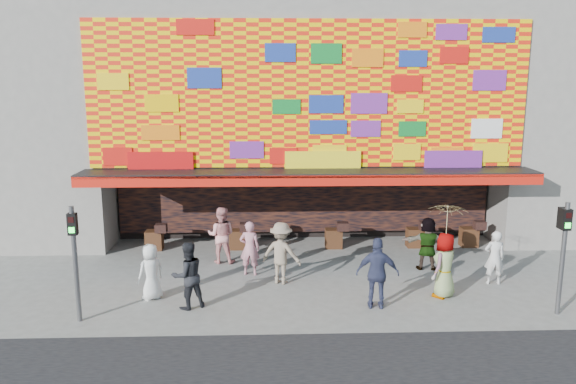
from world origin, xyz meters
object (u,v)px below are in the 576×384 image
ped_e (378,273)px  ped_f (427,243)px  ped_d (281,253)px  ped_c (188,275)px  signal_left (75,251)px  ped_g (445,265)px  ped_b (250,248)px  signal_right (564,246)px  ped_h (494,257)px  ped_a (151,272)px  parasol (447,222)px  ped_i (221,235)px

ped_e → ped_f: 3.78m
ped_d → ped_f: size_ratio=1.09×
ped_c → signal_left: bearing=-13.0°
signal_left → ped_d: bearing=26.1°
ped_f → ped_g: ped_g is taller
ped_b → ped_f: ped_b is taller
signal_left → signal_right: bearing=0.0°
ped_h → ped_a: bearing=9.5°
ped_g → parasol: bearing=-44.3°
ped_a → signal_right: bearing=130.6°
ped_f → ped_i: size_ratio=0.91×
signal_right → ped_f: signal_right is taller
signal_right → ped_i: (-9.15, 4.55, -0.91)m
ped_e → ped_f: bearing=-117.6°
ped_c → ped_f: bearing=173.0°
signal_right → ped_d: size_ratio=1.60×
ped_c → ped_h: (8.91, 1.51, -0.10)m
ped_g → ped_i: ped_i is taller
ped_f → ped_g: size_ratio=0.93×
ped_a → ped_b: (2.69, 1.91, 0.07)m
signal_left → ped_e: 7.80m
ped_d → ped_h: bearing=-160.3°
ped_e → ped_i: size_ratio=1.02×
ped_i → ped_d: bearing=140.4°
signal_left → ped_d: signal_left is taller
ped_a → ped_f: (8.40, 2.22, 0.07)m
signal_left → ped_b: 5.47m
ped_c → ped_g: (7.10, 0.54, 0.01)m
ped_d → parasol: 4.90m
ped_e → ped_i: bearing=-33.4°
ped_d → parasol: parasol is taller
ped_b → ped_f: size_ratio=1.00×
ped_a → ped_b: ped_b is taller
signal_left → signal_right: same height
ped_d → ped_f: ped_d is taller
ped_f → parasol: size_ratio=0.89×
signal_left → signal_right: size_ratio=1.00×
ped_g → ped_d: bearing=-59.8°
ped_a → ped_i: ped_i is taller
ped_a → ped_c: size_ratio=0.87×
signal_right → ped_h: bearing=110.1°
signal_right → ped_g: (-2.63, 1.28, -0.93)m
ped_b → ped_f: bearing=-169.6°
ped_d → ped_i: ped_i is taller
ped_d → ped_i: size_ratio=0.99×
signal_left → ped_c: bearing=15.6°
ped_h → signal_right: bearing=114.8°
ped_f → ped_e: bearing=62.1°
ped_c → parasol: size_ratio=0.95×
signal_left → ped_i: bearing=54.5°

